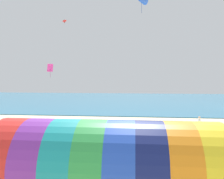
% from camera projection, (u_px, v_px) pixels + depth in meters
% --- Properties ---
extents(sea, '(120.00, 40.00, 0.10)m').
position_uv_depth(sea, '(134.00, 100.00, 49.32)').
color(sea, teal).
rests_on(sea, ground).
extents(giant_inflatable_tube, '(9.22, 3.72, 3.68)m').
position_uv_depth(giant_inflatable_tube, '(108.00, 164.00, 9.14)').
color(giant_inflatable_tube, red).
rests_on(giant_inflatable_tube, ground).
extents(kite_red_parafoil, '(0.79, 0.74, 0.41)m').
position_uv_depth(kite_red_parafoil, '(65.00, 21.00, 26.42)').
color(kite_red_parafoil, red).
extents(kite_magenta_diamond, '(0.72, 0.65, 1.53)m').
position_uv_depth(kite_magenta_diamond, '(50.00, 68.00, 24.76)').
color(kite_magenta_diamond, '#D1339E').
extents(kite_blue_delta, '(1.68, 1.65, 2.13)m').
position_uv_depth(kite_blue_delta, '(142.00, 0.00, 25.57)').
color(kite_blue_delta, blue).
extents(bystander_near_water, '(0.27, 0.39, 1.57)m').
position_uv_depth(bystander_near_water, '(199.00, 124.00, 21.62)').
color(bystander_near_water, black).
rests_on(bystander_near_water, ground).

